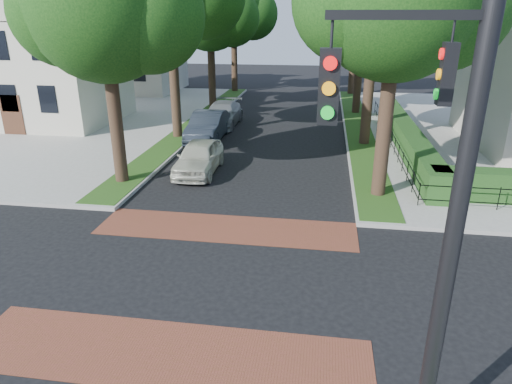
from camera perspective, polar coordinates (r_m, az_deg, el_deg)
ground at (r=13.27m, az=-6.63°, el=-10.51°), size 120.00×120.00×0.00m
sidewalk_nw at (r=38.11m, az=-28.46°, el=8.27°), size 30.00×30.00×0.15m
crosswalk_far at (r=16.00m, az=-3.71°, el=-4.56°), size 9.00×2.20×0.01m
crosswalk_near at (r=10.81m, az=-11.20°, el=-19.22°), size 9.00×2.20×0.01m
grass_strip_ne at (r=30.81m, az=12.62°, el=7.96°), size 1.60×29.80×0.02m
grass_strip_nw at (r=31.89m, az=-7.31°, el=8.73°), size 1.60×29.80×0.02m
tree_right_far at (r=35.17m, az=13.39°, el=20.60°), size 7.25×6.23×9.74m
tree_right_back at (r=44.17m, az=12.57°, el=21.14°), size 7.50×6.45×10.20m
tree_left_near at (r=20.02m, az=-18.01°, el=21.16°), size 7.50×6.45×10.20m
tree_left_far at (r=36.11m, az=-5.56°, el=21.37°), size 7.00×6.02×9.86m
tree_left_back at (r=44.93m, az=-2.62°, el=21.76°), size 7.75×6.66×10.44m
hedge_main_road at (r=26.98m, az=18.12°, el=6.87°), size 1.00×18.00×1.20m
fence_main_road at (r=26.89m, az=16.40°, el=6.68°), size 0.06×18.00×0.90m
house_left_near at (r=34.41m, az=-25.35°, el=16.09°), size 10.00×9.00×10.14m
house_left_far at (r=46.78m, az=-15.76°, el=18.11°), size 10.00×9.00×10.14m
traffic_signal at (r=7.05m, az=22.28°, el=1.05°), size 2.17×2.00×8.00m
parked_car_front at (r=21.59m, az=-7.16°, el=4.36°), size 1.89×4.48×1.51m
parked_car_middle at (r=27.36m, az=-6.04°, el=8.17°), size 1.86×5.10×1.67m
parked_car_rear at (r=31.08m, az=-4.25°, el=9.67°), size 2.16×5.30×1.54m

